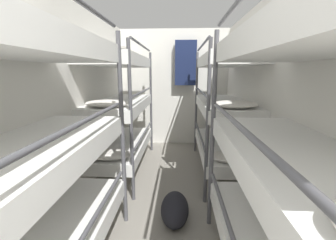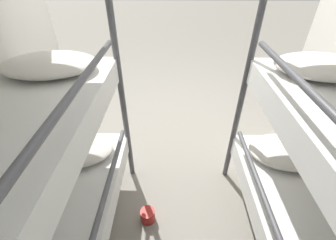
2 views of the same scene
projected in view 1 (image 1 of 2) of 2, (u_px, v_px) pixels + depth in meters
wall_left at (59, 105)px, 2.39m from camera, size 0.06×5.31×2.46m
wall_right at (283, 107)px, 2.27m from camera, size 0.06×5.31×2.46m
wall_back at (174, 88)px, 4.89m from camera, size 2.40×0.06×2.46m
bunk_stack_left_near at (19, 162)px, 1.27m from camera, size 0.71×1.89×1.98m
bunk_stack_right_near at (304, 168)px, 1.19m from camera, size 0.71×1.89×1.98m
bunk_stack_left_far at (121, 105)px, 3.48m from camera, size 0.71×1.89×1.98m
bunk_stack_right_far at (224, 106)px, 3.40m from camera, size 0.71×1.89×1.98m
duffel_bag at (175, 209)px, 2.39m from camera, size 0.30×0.53×0.30m
hanging_coat at (186, 63)px, 4.62m from camera, size 0.44×0.12×0.90m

